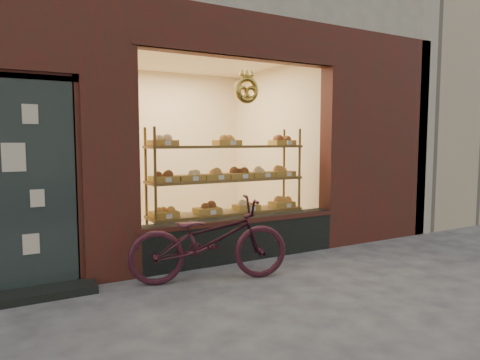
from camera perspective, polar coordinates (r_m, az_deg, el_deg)
ground at (r=3.74m, az=10.84°, el=-19.02°), size 90.00×90.00×0.00m
neighbor_right at (r=14.62m, az=27.21°, el=16.43°), size 12.00×7.00×9.00m
display_shelf at (r=5.83m, az=-1.71°, el=-1.39°), size 2.20×0.45×1.70m
bicycle at (r=4.70m, az=-4.10°, el=-7.97°), size 1.83×1.04×0.91m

